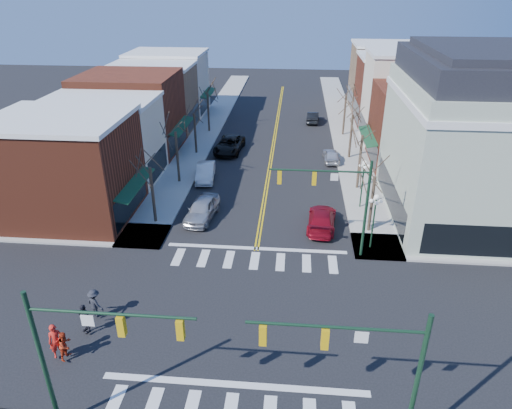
% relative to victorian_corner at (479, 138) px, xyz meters
% --- Properties ---
extents(ground, '(160.00, 160.00, 0.00)m').
position_rel_victorian_corner_xyz_m(ground, '(-16.50, -14.50, -6.66)').
color(ground, black).
rests_on(ground, ground).
extents(sidewalk_left, '(3.50, 70.00, 0.15)m').
position_rel_victorian_corner_xyz_m(sidewalk_left, '(-25.25, 5.50, -6.58)').
color(sidewalk_left, '#9E9B93').
rests_on(sidewalk_left, ground).
extents(sidewalk_right, '(3.50, 70.00, 0.15)m').
position_rel_victorian_corner_xyz_m(sidewalk_right, '(-7.75, 5.50, -6.58)').
color(sidewalk_right, '#9E9B93').
rests_on(sidewalk_right, ground).
extents(bldg_left_brick_a, '(10.00, 8.50, 8.00)m').
position_rel_victorian_corner_xyz_m(bldg_left_brick_a, '(-32.00, -2.75, -2.66)').
color(bldg_left_brick_a, maroon).
rests_on(bldg_left_brick_a, ground).
extents(bldg_left_stucco_a, '(10.00, 7.00, 7.50)m').
position_rel_victorian_corner_xyz_m(bldg_left_stucco_a, '(-32.00, 5.00, -2.91)').
color(bldg_left_stucco_a, beige).
rests_on(bldg_left_stucco_a, ground).
extents(bldg_left_brick_b, '(10.00, 9.00, 8.50)m').
position_rel_victorian_corner_xyz_m(bldg_left_brick_b, '(-32.00, 13.00, -2.41)').
color(bldg_left_brick_b, maroon).
rests_on(bldg_left_brick_b, ground).
extents(bldg_left_tan, '(10.00, 7.50, 7.80)m').
position_rel_victorian_corner_xyz_m(bldg_left_tan, '(-32.00, 21.25, -2.76)').
color(bldg_left_tan, '#987654').
rests_on(bldg_left_tan, ground).
extents(bldg_left_stucco_b, '(10.00, 8.00, 8.20)m').
position_rel_victorian_corner_xyz_m(bldg_left_stucco_b, '(-32.00, 29.00, -2.56)').
color(bldg_left_stucco_b, beige).
rests_on(bldg_left_stucco_b, ground).
extents(bldg_right_brick_a, '(10.00, 8.50, 8.00)m').
position_rel_victorian_corner_xyz_m(bldg_right_brick_a, '(-1.00, 11.25, -2.66)').
color(bldg_right_brick_a, maroon).
rests_on(bldg_right_brick_a, ground).
extents(bldg_right_stucco, '(10.00, 7.00, 10.00)m').
position_rel_victorian_corner_xyz_m(bldg_right_stucco, '(-1.00, 19.00, -1.66)').
color(bldg_right_stucco, beige).
rests_on(bldg_right_stucco, ground).
extents(bldg_right_brick_b, '(10.00, 8.00, 8.50)m').
position_rel_victorian_corner_xyz_m(bldg_right_brick_b, '(-1.00, 26.50, -2.41)').
color(bldg_right_brick_b, maroon).
rests_on(bldg_right_brick_b, ground).
extents(bldg_right_tan, '(10.00, 8.00, 9.00)m').
position_rel_victorian_corner_xyz_m(bldg_right_tan, '(-1.00, 34.50, -2.16)').
color(bldg_right_tan, '#987654').
rests_on(bldg_right_tan, ground).
extents(victorian_corner, '(12.25, 14.25, 13.30)m').
position_rel_victorian_corner_xyz_m(victorian_corner, '(0.00, 0.00, 0.00)').
color(victorian_corner, '#ADB9A0').
rests_on(victorian_corner, ground).
extents(traffic_mast_near_left, '(6.60, 0.28, 7.20)m').
position_rel_victorian_corner_xyz_m(traffic_mast_near_left, '(-22.05, -21.90, -1.95)').
color(traffic_mast_near_left, '#14331E').
rests_on(traffic_mast_near_left, ground).
extents(traffic_mast_near_right, '(6.60, 0.28, 7.20)m').
position_rel_victorian_corner_xyz_m(traffic_mast_near_right, '(-10.95, -21.90, -1.95)').
color(traffic_mast_near_right, '#14331E').
rests_on(traffic_mast_near_right, ground).
extents(traffic_mast_far_right, '(6.60, 0.28, 7.20)m').
position_rel_victorian_corner_xyz_m(traffic_mast_far_right, '(-10.95, -7.10, -1.95)').
color(traffic_mast_far_right, '#14331E').
rests_on(traffic_mast_far_right, ground).
extents(lamppost_corner, '(0.36, 0.36, 4.33)m').
position_rel_victorian_corner_xyz_m(lamppost_corner, '(-8.30, -6.00, -3.70)').
color(lamppost_corner, '#14331E').
rests_on(lamppost_corner, ground).
extents(lamppost_midblock, '(0.36, 0.36, 4.33)m').
position_rel_victorian_corner_xyz_m(lamppost_midblock, '(-8.30, 0.50, -3.70)').
color(lamppost_midblock, '#14331E').
rests_on(lamppost_midblock, ground).
extents(tree_left_a, '(0.24, 0.24, 4.76)m').
position_rel_victorian_corner_xyz_m(tree_left_a, '(-24.90, -3.50, -4.28)').
color(tree_left_a, '#382B21').
rests_on(tree_left_a, ground).
extents(tree_left_b, '(0.24, 0.24, 5.04)m').
position_rel_victorian_corner_xyz_m(tree_left_b, '(-24.90, 4.50, -4.14)').
color(tree_left_b, '#382B21').
rests_on(tree_left_b, ground).
extents(tree_left_c, '(0.24, 0.24, 4.55)m').
position_rel_victorian_corner_xyz_m(tree_left_c, '(-24.90, 12.50, -4.38)').
color(tree_left_c, '#382B21').
rests_on(tree_left_c, ground).
extents(tree_left_d, '(0.24, 0.24, 4.90)m').
position_rel_victorian_corner_xyz_m(tree_left_d, '(-24.90, 20.50, -4.21)').
color(tree_left_d, '#382B21').
rests_on(tree_left_d, ground).
extents(tree_right_a, '(0.24, 0.24, 4.62)m').
position_rel_victorian_corner_xyz_m(tree_right_a, '(-8.10, -3.50, -4.35)').
color(tree_right_a, '#382B21').
rests_on(tree_right_a, ground).
extents(tree_right_b, '(0.24, 0.24, 5.18)m').
position_rel_victorian_corner_xyz_m(tree_right_b, '(-8.10, 4.50, -4.07)').
color(tree_right_b, '#382B21').
rests_on(tree_right_b, ground).
extents(tree_right_c, '(0.24, 0.24, 4.83)m').
position_rel_victorian_corner_xyz_m(tree_right_c, '(-8.10, 12.50, -4.24)').
color(tree_right_c, '#382B21').
rests_on(tree_right_c, ground).
extents(tree_right_d, '(0.24, 0.24, 4.97)m').
position_rel_victorian_corner_xyz_m(tree_right_d, '(-8.10, 20.50, -4.17)').
color(tree_right_d, '#382B21').
rests_on(tree_right_d, ground).
extents(car_left_near, '(2.59, 5.16, 1.69)m').
position_rel_victorian_corner_xyz_m(car_left_near, '(-21.30, -2.48, -5.81)').
color(car_left_near, '#B5B5BA').
rests_on(car_left_near, ground).
extents(car_left_mid, '(2.09, 4.78, 1.53)m').
position_rel_victorian_corner_xyz_m(car_left_mid, '(-22.51, 5.42, -5.89)').
color(car_left_mid, silver).
rests_on(car_left_mid, ground).
extents(car_left_far, '(3.19, 6.09, 1.64)m').
position_rel_victorian_corner_xyz_m(car_left_far, '(-21.30, 13.41, -5.84)').
color(car_left_far, black).
rests_on(car_left_far, ground).
extents(car_right_near, '(2.59, 5.35, 1.50)m').
position_rel_victorian_corner_xyz_m(car_right_near, '(-11.70, -3.16, -5.91)').
color(car_right_near, maroon).
rests_on(car_right_near, ground).
extents(car_right_mid, '(1.79, 4.08, 1.37)m').
position_rel_victorian_corner_xyz_m(car_right_mid, '(-10.10, 11.39, -5.97)').
color(car_right_mid, silver).
rests_on(car_right_mid, ground).
extents(car_right_far, '(1.81, 4.37, 1.41)m').
position_rel_victorian_corner_xyz_m(car_right_far, '(-11.70, 25.90, -5.95)').
color(car_right_far, black).
rests_on(car_right_far, ground).
extents(pedestrian_red_a, '(0.86, 0.78, 1.97)m').
position_rel_victorian_corner_xyz_m(pedestrian_red_a, '(-25.73, -18.15, -5.52)').
color(pedestrian_red_a, red).
rests_on(pedestrian_red_a, sidewalk_left).
extents(pedestrian_red_b, '(0.74, 0.88, 1.62)m').
position_rel_victorian_corner_xyz_m(pedestrian_red_b, '(-25.24, -18.22, -5.70)').
color(pedestrian_red_b, '#B02C12').
rests_on(pedestrian_red_b, sidewalk_left).
extents(pedestrian_dark_a, '(1.13, 0.95, 1.81)m').
position_rel_victorian_corner_xyz_m(pedestrian_dark_a, '(-25.06, -16.27, -5.60)').
color(pedestrian_dark_a, black).
rests_on(pedestrian_dark_a, sidewalk_left).
extents(pedestrian_dark_b, '(1.33, 1.12, 1.78)m').
position_rel_victorian_corner_xyz_m(pedestrian_dark_b, '(-25.03, -14.98, -5.61)').
color(pedestrian_dark_b, black).
rests_on(pedestrian_dark_b, sidewalk_left).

